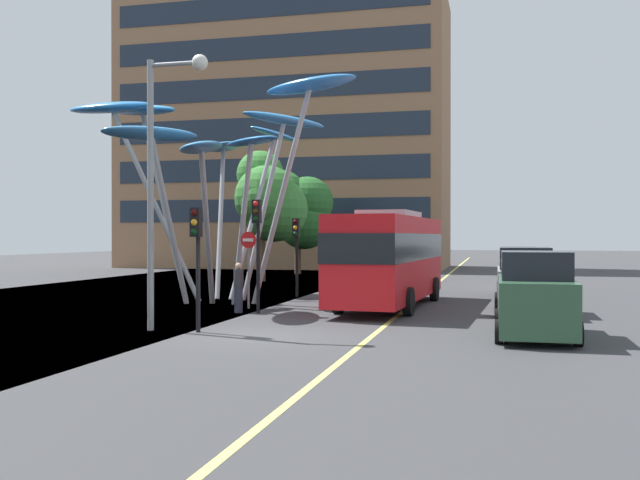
{
  "coord_description": "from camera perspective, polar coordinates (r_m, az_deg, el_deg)",
  "views": [
    {
      "loc": [
        6.09,
        -17.95,
        2.64
      ],
      "look_at": [
        -0.08,
        7.05,
        2.5
      ],
      "focal_mm": 40.1,
      "sensor_mm": 36.0,
      "label": 1
    }
  ],
  "objects": [
    {
      "name": "ground",
      "position": [
        19.36,
        -6.65,
        -7.67
      ],
      "size": [
        120.0,
        240.0,
        0.1
      ],
      "color": "#38383A"
    },
    {
      "name": "red_bus",
      "position": [
        26.65,
        5.59,
        -1.18
      ],
      "size": [
        3.1,
        10.21,
        3.57
      ],
      "color": "red",
      "rests_on": "ground"
    },
    {
      "name": "leaf_sculpture",
      "position": [
        29.58,
        -8.74,
        8.25
      ],
      "size": [
        12.44,
        12.03,
        8.66
      ],
      "color": "#9EA0A5",
      "rests_on": "ground"
    },
    {
      "name": "traffic_light_kerb_near",
      "position": [
        19.77,
        -9.82,
        -0.15
      ],
      "size": [
        0.28,
        0.42,
        3.42
      ],
      "color": "black",
      "rests_on": "ground"
    },
    {
      "name": "traffic_light_kerb_far",
      "position": [
        24.41,
        -5.04,
        0.69
      ],
      "size": [
        0.28,
        0.42,
        3.88
      ],
      "color": "black",
      "rests_on": "ground"
    },
    {
      "name": "traffic_light_island_mid",
      "position": [
        30.87,
        -1.9,
        0.0
      ],
      "size": [
        0.28,
        0.42,
        3.4
      ],
      "color": "black",
      "rests_on": "ground"
    },
    {
      "name": "car_parked_near",
      "position": [
        19.43,
        16.8,
        -4.37
      ],
      "size": [
        2.04,
        4.27,
        2.24
      ],
      "color": "#2D5138",
      "rests_on": "ground"
    },
    {
      "name": "car_parked_mid",
      "position": [
        25.41,
        16.02,
        -3.26
      ],
      "size": [
        2.0,
        4.39,
        2.26
      ],
      "color": "gray",
      "rests_on": "ground"
    },
    {
      "name": "car_parked_far",
      "position": [
        32.17,
        15.69,
        -2.72
      ],
      "size": [
        1.96,
        4.25,
        2.01
      ],
      "color": "black",
      "rests_on": "ground"
    },
    {
      "name": "car_side_street",
      "position": [
        38.31,
        15.59,
        -2.16
      ],
      "size": [
        2.05,
        3.88,
        2.1
      ],
      "color": "silver",
      "rests_on": "ground"
    },
    {
      "name": "street_lamp",
      "position": [
        20.46,
        -12.36,
        6.6
      ],
      "size": [
        1.8,
        0.44,
        7.63
      ],
      "color": "gray",
      "rests_on": "ground"
    },
    {
      "name": "tree_pavement_near",
      "position": [
        41.72,
        -4.25,
        3.27
      ],
      "size": [
        4.61,
        4.86,
        7.78
      ],
      "color": "brown",
      "rests_on": "ground"
    },
    {
      "name": "tree_pavement_far",
      "position": [
        48.96,
        -1.83,
        2.59
      ],
      "size": [
        5.39,
        4.35,
        7.19
      ],
      "color": "brown",
      "rests_on": "ground"
    },
    {
      "name": "pedestrian",
      "position": [
        24.77,
        -6.52,
        -3.8
      ],
      "size": [
        0.34,
        0.34,
        1.72
      ],
      "color": "#2D3342",
      "rests_on": "ground"
    },
    {
      "name": "no_entry_sign",
      "position": [
        26.08,
        -5.72,
        -1.42
      ],
      "size": [
        0.6,
        0.12,
        2.8
      ],
      "color": "gray",
      "rests_on": "ground"
    },
    {
      "name": "backdrop_building",
      "position": [
        62.22,
        -2.68,
        8.3
      ],
      "size": [
        27.23,
        10.95,
        22.57
      ],
      "color": "#936B4C",
      "rests_on": "ground"
    }
  ]
}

